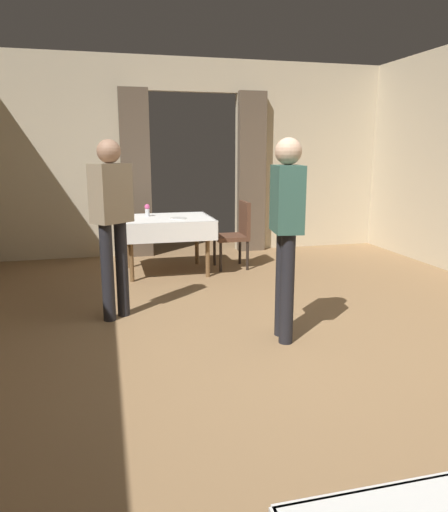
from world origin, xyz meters
name	(u,v)px	position (x,y,z in m)	size (l,w,h in m)	color
ground	(290,354)	(0.00, 0.00, 0.00)	(10.08, 10.08, 0.00)	olive
wall_back	(194,157)	(0.00, 4.18, 1.51)	(6.40, 0.27, 3.00)	beige
dining_table_mid	(166,224)	(-0.63, 2.92, 0.66)	(1.21, 0.98, 0.75)	brown
chair_mid_right	(236,231)	(0.36, 2.96, 0.52)	(0.44, 0.44, 0.93)	black
flower_vase_mid	(147,210)	(-0.85, 3.09, 0.84)	(0.07, 0.07, 0.17)	silver
plate_mid_b	(178,218)	(-0.48, 2.76, 0.76)	(0.21, 0.21, 0.01)	white
person_waiter_by_doorway	(112,215)	(-1.34, 1.23, 1.02)	(0.42, 0.40, 1.72)	black
person_diner_standing_aside	(286,223)	(0.06, 0.33, 1.02)	(0.27, 0.39, 1.72)	black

